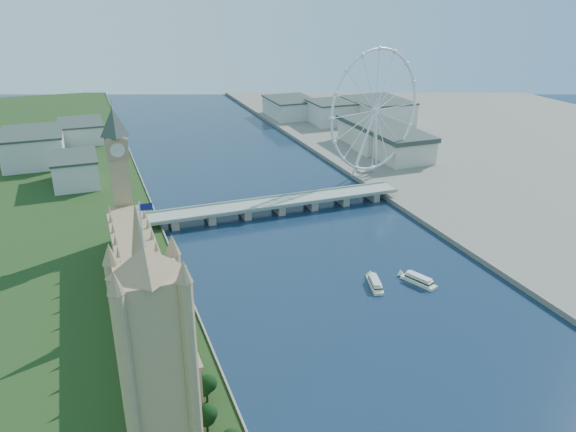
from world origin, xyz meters
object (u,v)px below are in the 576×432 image
tour_boat_near (375,286)px  tour_boat_far (419,283)px  victoria_tower (156,356)px  london_eye (375,111)px

tour_boat_near → tour_boat_far: 29.49m
victoria_tower → tour_boat_near: (149.83, 101.25, -54.49)m
london_eye → tour_boat_far: 229.12m
london_eye → tour_boat_far: london_eye is taller
victoria_tower → tour_boat_far: size_ratio=4.06×
tour_boat_far → tour_boat_near: bearing=145.7°
london_eye → tour_boat_far: size_ratio=4.51×
victoria_tower → tour_boat_near: 188.86m
tour_boat_near → london_eye: bearing=77.3°
victoria_tower → tour_boat_near: size_ratio=4.26×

